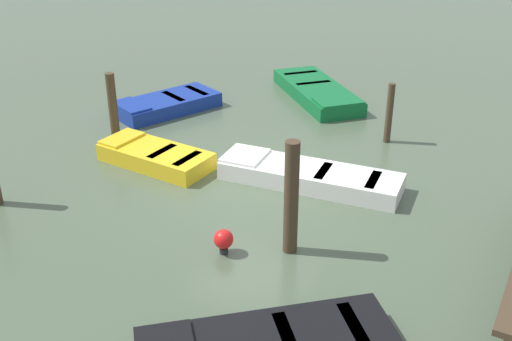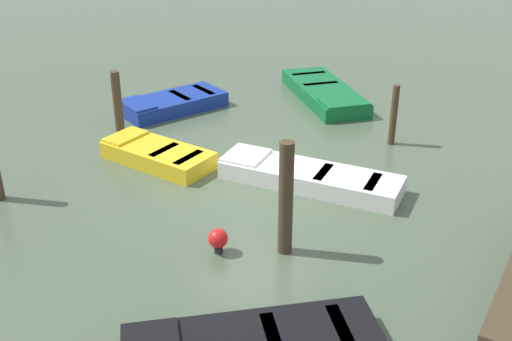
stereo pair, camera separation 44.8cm
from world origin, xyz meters
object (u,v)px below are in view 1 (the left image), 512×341
object	(u,v)px
mooring_piling_near_right	(113,107)
rowboat_green	(317,92)
rowboat_yellow	(155,156)
rowboat_white	(308,175)
marker_buoy	(224,240)
mooring_piling_far_right	(291,198)
mooring_piling_mid_right	(389,113)
rowboat_blue	(166,104)

from	to	relation	value
mooring_piling_near_right	rowboat_green	bearing A→B (deg)	146.44
rowboat_yellow	rowboat_green	bearing A→B (deg)	-100.05
rowboat_white	rowboat_yellow	bearing A→B (deg)	6.49
marker_buoy	rowboat_yellow	bearing A→B (deg)	-127.44
rowboat_yellow	marker_buoy	xyz separation A→B (m)	(2.51, 3.28, 0.07)
rowboat_yellow	rowboat_white	world-z (taller)	same
rowboat_yellow	mooring_piling_far_right	bearing A→B (deg)	161.86
rowboat_yellow	rowboat_white	xyz separation A→B (m)	(-0.68, 3.59, -0.00)
rowboat_green	mooring_piling_far_right	xyz separation A→B (m)	(7.88, 2.64, 0.87)
rowboat_green	mooring_piling_far_right	bearing A→B (deg)	-26.31
mooring_piling_mid_right	mooring_piling_far_right	size ratio (longest dim) A/B	0.71
mooring_piling_mid_right	rowboat_green	bearing A→B (deg)	-128.51
mooring_piling_mid_right	mooring_piling_near_right	bearing A→B (deg)	-64.54
rowboat_green	marker_buoy	size ratio (longest dim) A/B	7.76
marker_buoy	rowboat_green	bearing A→B (deg)	-169.25
rowboat_white	marker_buoy	size ratio (longest dim) A/B	8.44
rowboat_yellow	rowboat_white	size ratio (longest dim) A/B	0.69
mooring_piling_near_right	mooring_piling_far_right	size ratio (longest dim) A/B	0.81
rowboat_green	marker_buoy	world-z (taller)	marker_buoy
mooring_piling_mid_right	mooring_piling_far_right	distance (m)	5.66
rowboat_green	rowboat_white	size ratio (longest dim) A/B	0.92
rowboat_green	rowboat_white	distance (m)	5.65
mooring_piling_mid_right	mooring_piling_far_right	xyz separation A→B (m)	(5.65, -0.16, 0.31)
rowboat_yellow	mooring_piling_far_right	xyz separation A→B (m)	(1.88, 4.31, 0.87)
mooring_piling_near_right	mooring_piling_mid_right	xyz separation A→B (m)	(-2.98, 6.25, -0.10)
mooring_piling_near_right	mooring_piling_far_right	world-z (taller)	mooring_piling_far_right
mooring_piling_mid_right	rowboat_blue	bearing A→B (deg)	-83.38
rowboat_green	mooring_piling_far_right	world-z (taller)	mooring_piling_far_right
rowboat_yellow	rowboat_blue	size ratio (longest dim) A/B	0.87
mooring_piling_far_right	mooring_piling_near_right	bearing A→B (deg)	-113.68
rowboat_blue	mooring_piling_far_right	size ratio (longest dim) A/B	1.48
rowboat_blue	marker_buoy	distance (m)	7.51
rowboat_white	mooring_piling_far_right	world-z (taller)	mooring_piling_far_right
rowboat_yellow	mooring_piling_mid_right	world-z (taller)	mooring_piling_mid_right
rowboat_blue	mooring_piling_far_right	xyz separation A→B (m)	(4.93, 6.07, 0.87)
rowboat_blue	rowboat_white	bearing A→B (deg)	90.03
rowboat_blue	mooring_piling_mid_right	world-z (taller)	mooring_piling_mid_right
rowboat_yellow	rowboat_green	xyz separation A→B (m)	(-5.99, 1.67, -0.00)
marker_buoy	rowboat_white	bearing A→B (deg)	174.44
rowboat_blue	mooring_piling_mid_right	size ratio (longest dim) A/B	2.08
marker_buoy	mooring_piling_far_right	bearing A→B (deg)	121.46
mooring_piling_mid_right	marker_buoy	distance (m)	6.41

